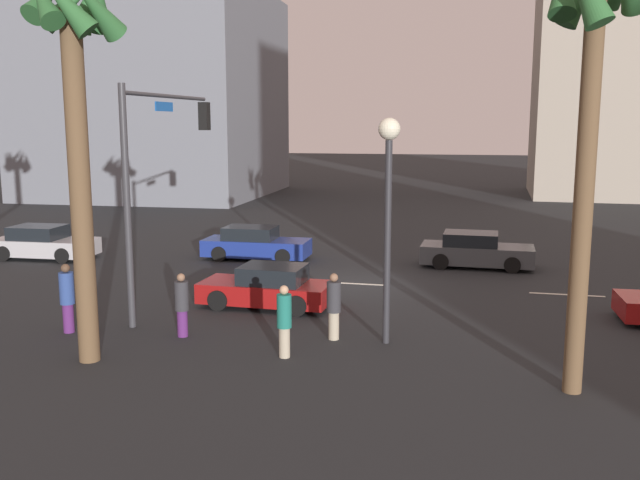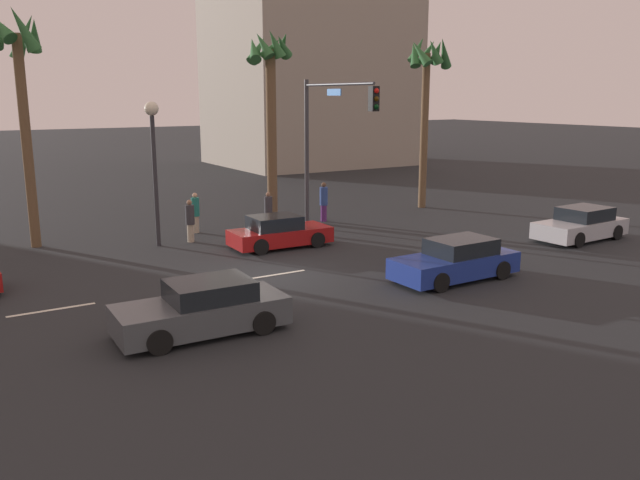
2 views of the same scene
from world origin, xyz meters
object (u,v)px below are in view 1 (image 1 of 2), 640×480
Objects in this scene: pedestrian_1 at (334,305)px; palm_tree_1 at (590,65)px; car_1 at (476,251)px; pedestrian_3 at (284,320)px; car_3 at (268,288)px; pedestrian_2 at (67,297)px; traffic_signal at (157,161)px; pedestrian_0 at (182,304)px; palm_tree_3 at (76,82)px; car_2 at (255,244)px; building_2 at (159,95)px; car_4 at (43,243)px; streetlamp at (388,186)px.

palm_tree_1 reaches higher than pedestrian_1.
palm_tree_1 is at bearing 99.13° from car_1.
car_3 is at bearing -67.89° from pedestrian_3.
pedestrian_2 is (10.89, 11.63, 0.37)m from car_1.
car_3 is 2.30× the size of pedestrian_1.
car_1 is 0.47× the size of palm_tree_1.
traffic_signal is 4.72m from pedestrian_0.
pedestrian_1 is 8.40m from palm_tree_3.
car_2 is at bearing -82.05° from pedestrian_0.
building_2 is (25.37, -24.44, 7.39)m from car_1.
palm_tree_1 is at bearing -177.30° from palm_tree_3.
car_4 is 23.75m from palm_tree_1.
pedestrian_1 is at bearing 133.85° from car_3.
pedestrian_0 is at bearing -173.77° from pedestrian_2.
car_4 is at bearing 11.81° from car_2.
streetlamp is 3.25× the size of pedestrian_1.
traffic_signal is at bearing -85.70° from palm_tree_3.
pedestrian_1 is at bearing -170.51° from pedestrian_0.
pedestrian_0 is at bearing 55.82° from car_1.
pedestrian_3 is at bearing 162.18° from pedestrian_0.
palm_tree_1 is (-4.31, 2.47, 2.73)m from streetlamp.
building_2 reaches higher than palm_tree_3.
pedestrian_3 is at bearing 117.71° from building_2.
car_3 is 2.27× the size of pedestrian_3.
pedestrian_2 reaches higher than car_3.
streetlamp is (-7.17, 1.67, -0.49)m from traffic_signal.
pedestrian_2 is (4.55, 3.87, 0.41)m from car_3.
pedestrian_0 is 4.10m from pedestrian_1.
pedestrian_1 is (-14.51, 8.33, 0.30)m from car_4.
building_2 is (15.99, -33.35, 3.43)m from traffic_signal.
car_1 is at bearing -129.25° from car_3.
car_1 is 36.00m from building_2.
palm_tree_1 is (-11.48, 4.15, 2.24)m from traffic_signal.
pedestrian_2 reaches higher than car_4.
building_2 reaches higher than pedestrian_0.
pedestrian_2 is at bearing 127.67° from car_4.
pedestrian_2 is 6.24m from palm_tree_3.
car_4 is 0.47× the size of palm_tree_1.
pedestrian_2 is at bearing 6.87° from streetlamp.
pedestrian_0 is 6.32m from palm_tree_3.
building_2 reaches higher than pedestrian_1.
car_2 is 12.83m from streetlamp.
building_2 is at bearing -74.81° from car_4.
streetlamp is 0.34× the size of building_2.
car_1 is at bearing -133.11° from pedestrian_2.
palm_tree_3 is at bearing 59.36° from pedestrian_0.
traffic_signal is 3.51× the size of pedestrian_2.
car_1 reaches higher than car_2.
streetlamp is at bearing 124.37° from car_2.
building_2 is at bearing -68.13° from pedestrian_2.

